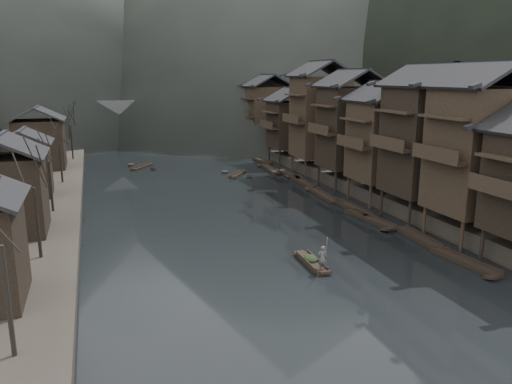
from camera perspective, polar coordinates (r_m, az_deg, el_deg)
name	(u,v)px	position (r m, az deg, el deg)	size (l,w,h in m)	color
water	(281,257)	(39.42, 2.87, -7.41)	(300.00, 300.00, 0.00)	black
right_bank	(387,152)	(89.69, 14.71, 4.43)	(40.00, 200.00, 1.80)	#2D2823
stilt_houses	(359,117)	(61.93, 11.66, 8.36)	(9.00, 67.60, 16.12)	black
left_houses	(20,159)	(55.59, -25.40, 3.42)	(8.10, 53.20, 8.73)	black
bare_trees	(57,145)	(57.28, -21.77, 5.03)	(3.92, 74.94, 7.84)	black
moored_sampans	(321,192)	(60.38, 7.45, -0.01)	(2.86, 55.75, 0.47)	black
midriver_boats	(192,155)	(88.79, -7.28, 4.21)	(17.04, 44.46, 0.45)	black
stone_bridge	(158,118)	(107.60, -11.13, 8.25)	(40.00, 6.00, 9.00)	#4C4C4F
hero_sampan	(312,262)	(37.92, 6.37, -8.00)	(1.19, 4.80, 0.43)	black
cargo_heap	(310,255)	(37.91, 6.24, -7.12)	(1.05, 1.38, 0.63)	black
boatman	(323,255)	(36.13, 7.62, -7.16)	(0.68, 0.44, 1.86)	#525254
bamboo_pole	(326,218)	(35.36, 8.05, -2.95)	(0.06, 0.06, 4.53)	#8C7A51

